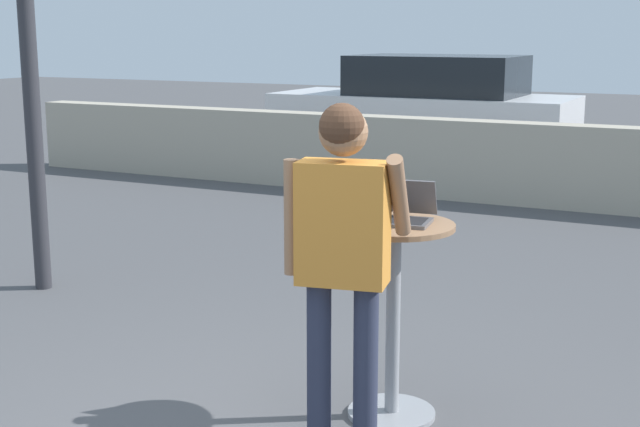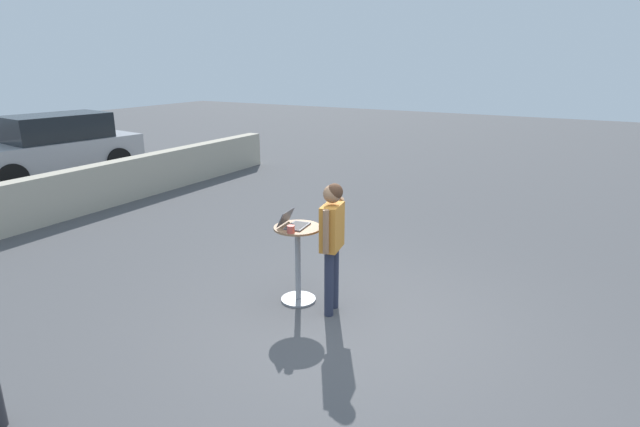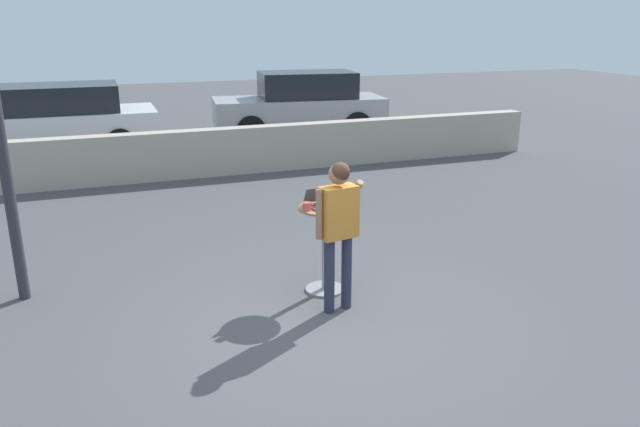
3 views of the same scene
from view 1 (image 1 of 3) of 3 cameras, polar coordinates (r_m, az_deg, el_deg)
pavement_kerb at (r=9.95m, az=15.51°, el=2.92°), size 14.29×0.35×0.90m
cafe_table at (r=4.38m, az=4.71°, el=-5.66°), size 0.58×0.58×0.99m
laptop at (r=4.32m, az=4.98°, el=0.07°), size 0.37×0.35×0.20m
coffee_mug at (r=4.31m, az=1.78°, el=0.10°), size 0.12×0.09×0.09m
standing_person at (r=3.84m, az=1.45°, el=-1.73°), size 0.53×0.41×1.60m
parked_car_near_street at (r=13.89m, az=6.84°, el=6.95°), size 4.58×1.97×1.51m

